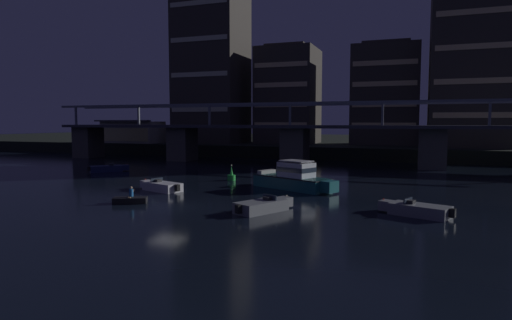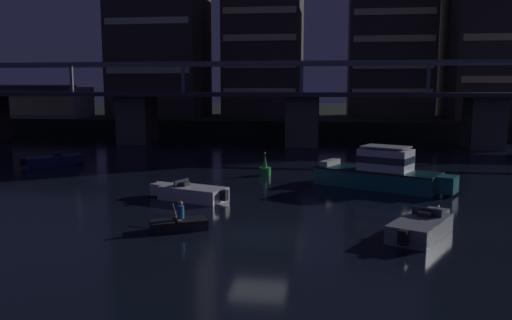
% 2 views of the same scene
% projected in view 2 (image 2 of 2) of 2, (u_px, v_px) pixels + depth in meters
% --- Properties ---
extents(ground_plane, '(400.00, 400.00, 0.00)m').
position_uv_depth(ground_plane, '(258.00, 237.00, 23.05)').
color(ground_plane, black).
extents(far_riverbank, '(240.00, 80.00, 2.20)m').
position_uv_depth(far_riverbank, '(315.00, 114.00, 106.20)').
color(far_riverbank, black).
rests_on(far_riverbank, ground).
extents(river_bridge, '(84.35, 6.40, 9.38)m').
position_uv_depth(river_bridge, '(303.00, 110.00, 58.72)').
color(river_bridge, '#4C4944').
rests_on(river_bridge, ground).
extents(tower_west_low, '(13.08, 11.67, 34.27)m').
position_uv_depth(tower_west_low, '(159.00, 1.00, 76.65)').
color(tower_west_low, '#38332D').
rests_on(tower_west_low, far_riverbank).
extents(tower_west_tall, '(11.35, 11.35, 19.53)m').
position_uv_depth(tower_west_tall, '(264.00, 53.00, 79.37)').
color(tower_west_tall, '#38332D').
rests_on(tower_west_tall, far_riverbank).
extents(tower_central, '(12.24, 8.69, 19.22)m').
position_uv_depth(tower_central, '(390.00, 53.00, 77.49)').
color(tower_central, '#38332D').
rests_on(tower_central, far_riverbank).
extents(tower_east_tall, '(13.54, 12.49, 27.49)m').
position_uv_depth(tower_east_tall, '(500.00, 20.00, 71.71)').
color(tower_east_tall, '#38332D').
rests_on(tower_east_tall, far_riverbank).
extents(waterfront_pavilion, '(12.40, 7.40, 4.70)m').
position_uv_depth(waterfront_pavilion, '(46.00, 102.00, 75.62)').
color(waterfront_pavilion, '#B2AD9E').
rests_on(waterfront_pavilion, far_riverbank).
extents(cabin_cruiser_near_left, '(9.10, 5.99, 2.79)m').
position_uv_depth(cabin_cruiser_near_left, '(381.00, 172.00, 34.20)').
color(cabin_cruiser_near_left, '#196066').
rests_on(cabin_cruiser_near_left, ground).
extents(speedboat_near_center, '(3.45, 4.92, 1.16)m').
position_uv_depth(speedboat_near_center, '(422.00, 227.00, 23.19)').
color(speedboat_near_center, gray).
rests_on(speedboat_near_center, ground).
extents(speedboat_near_right, '(4.34, 4.44, 1.16)m').
position_uv_depth(speedboat_near_right, '(51.00, 161.00, 44.08)').
color(speedboat_near_right, '#19234C').
rests_on(speedboat_near_right, ground).
extents(speedboat_mid_center, '(5.11, 3.03, 1.16)m').
position_uv_depth(speedboat_mid_center, '(190.00, 193.00, 30.67)').
color(speedboat_mid_center, silver).
rests_on(speedboat_mid_center, ground).
extents(channel_buoy, '(0.90, 0.90, 1.76)m').
position_uv_depth(channel_buoy, '(265.00, 169.00, 39.14)').
color(channel_buoy, green).
rests_on(channel_buoy, ground).
extents(dinghy_with_paddler, '(2.82, 2.70, 1.36)m').
position_uv_depth(dinghy_with_paddler, '(179.00, 224.00, 24.21)').
color(dinghy_with_paddler, black).
rests_on(dinghy_with_paddler, ground).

